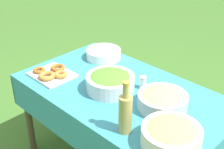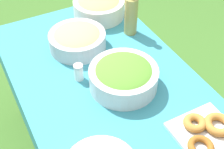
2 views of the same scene
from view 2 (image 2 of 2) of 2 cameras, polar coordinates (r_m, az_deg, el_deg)
The scene contains 7 objects.
picnic_table at distance 1.55m, azimuth -0.68°, elevation -3.75°, with size 1.42×0.82×0.70m.
salad_bowl at distance 1.42m, azimuth 2.12°, elevation -0.24°, with size 0.32×0.32×0.12m.
pasta_bowl at distance 1.66m, azimuth -6.35°, elevation 6.49°, with size 0.30×0.30×0.11m.
donut_platter at distance 1.32m, azimuth 17.58°, elevation -10.56°, with size 0.29×0.27×0.05m.
olive_oil_bottle at distance 1.73m, azimuth 3.50°, elevation 10.99°, with size 0.07×0.07×0.31m.
bread_bowl at distance 1.90m, azimuth -2.42°, elevation 12.36°, with size 0.30×0.30×0.12m.
salt_shaker at distance 1.48m, azimuth -6.12°, elevation 0.45°, with size 0.05×0.05×0.09m.
Camera 2 is at (0.94, -0.48, 1.74)m, focal length 50.00 mm.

